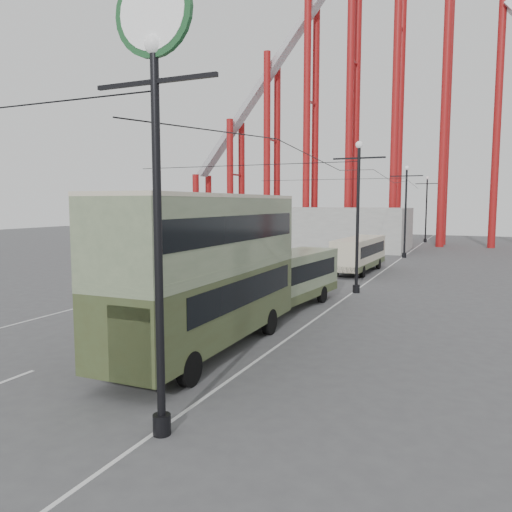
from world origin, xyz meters
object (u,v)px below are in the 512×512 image
at_px(double_decker_bus, 208,264).
at_px(single_decker_green, 280,280).
at_px(single_decker_cream, 359,253).
at_px(pedestrian, 198,311).
at_px(lamp_post_near, 155,102).

height_order(double_decker_bus, single_decker_green, double_decker_bus).
xyz_separation_m(double_decker_bus, single_decker_cream, (0.47, 23.89, -1.74)).
relative_size(double_decker_bus, pedestrian, 6.13).
height_order(single_decker_cream, pedestrian, single_decker_cream).
bearing_deg(single_decker_cream, lamp_post_near, -84.17).
height_order(double_decker_bus, pedestrian, double_decker_bus).
bearing_deg(single_decker_green, single_decker_cream, 93.80).
distance_m(lamp_post_near, pedestrian, 12.02).
xyz_separation_m(lamp_post_near, single_decker_green, (-2.41, 14.13, -6.21)).
xyz_separation_m(double_decker_bus, pedestrian, (-1.84, 2.34, -2.41)).
bearing_deg(lamp_post_near, double_decker_bus, 109.93).
height_order(double_decker_bus, single_decker_cream, double_decker_bus).
bearing_deg(double_decker_bus, pedestrian, 127.46).
bearing_deg(pedestrian, single_decker_green, -131.01).
xyz_separation_m(single_decker_cream, pedestrian, (-2.31, -21.55, -0.67)).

